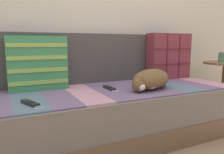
# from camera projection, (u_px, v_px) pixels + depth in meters

# --- Properties ---
(ground_plane) EXTENTS (14.00, 14.00, 0.00)m
(ground_plane) POSITION_uv_depth(u_px,v_px,m) (124.00, 142.00, 1.64)
(ground_plane) COLOR #937556
(couch) EXTENTS (1.99, 0.82, 0.39)m
(couch) POSITION_uv_depth(u_px,v_px,m) (116.00, 112.00, 1.74)
(couch) COLOR brown
(couch) RESTS_ON ground_plane
(sofa_backrest) EXTENTS (1.95, 0.14, 0.43)m
(sofa_backrest) POSITION_uv_depth(u_px,v_px,m) (99.00, 58.00, 1.98)
(sofa_backrest) COLOR #474242
(sofa_backrest) RESTS_ON couch
(throw_pillow_quilted) EXTENTS (0.45, 0.14, 0.44)m
(throw_pillow_quilted) POSITION_uv_depth(u_px,v_px,m) (169.00, 56.00, 2.13)
(throw_pillow_quilted) COLOR brown
(throw_pillow_quilted) RESTS_ON couch
(throw_pillow_striped) EXTENTS (0.42, 0.14, 0.40)m
(throw_pillow_striped) POSITION_uv_depth(u_px,v_px,m) (38.00, 63.00, 1.61)
(throw_pillow_striped) COLOR #3D8956
(throw_pillow_striped) RESTS_ON couch
(sleeping_cat) EXTENTS (0.43, 0.34, 0.15)m
(sleeping_cat) POSITION_uv_depth(u_px,v_px,m) (150.00, 80.00, 1.63)
(sleeping_cat) COLOR brown
(sleeping_cat) RESTS_ON couch
(game_remote_near) EXTENTS (0.05, 0.20, 0.02)m
(game_remote_near) POSITION_uv_depth(u_px,v_px,m) (110.00, 88.00, 1.64)
(game_remote_near) COLOR black
(game_remote_near) RESTS_ON couch
(game_remote_far) EXTENTS (0.11, 0.20, 0.02)m
(game_remote_far) POSITION_uv_depth(u_px,v_px,m) (31.00, 103.00, 1.23)
(game_remote_far) COLOR black
(game_remote_far) RESTS_ON couch
(end_table) EXTENTS (0.44, 0.44, 0.55)m
(end_table) POSITION_uv_depth(u_px,v_px,m) (224.00, 78.00, 2.29)
(end_table) COLOR brown
(end_table) RESTS_ON ground_plane
(coffee_mug) EXTENTS (0.09, 0.08, 0.10)m
(coffee_mug) POSITION_uv_depth(u_px,v_px,m) (223.00, 57.00, 2.24)
(coffee_mug) COLOR #477056
(coffee_mug) RESTS_ON end_table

